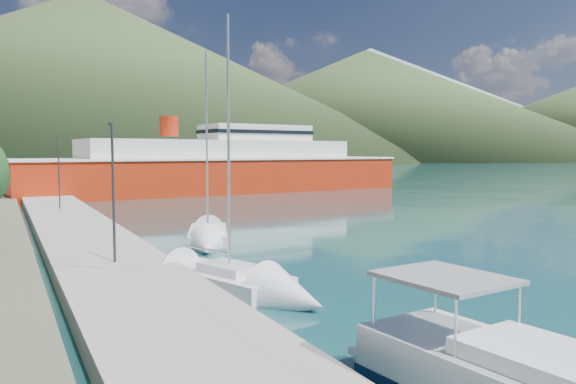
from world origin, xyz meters
TOP-DOWN VIEW (x-y plane):
  - ground at (0.00, 120.00)m, footprint 1400.00×1400.00m
  - quay at (-9.00, 26.00)m, footprint 5.00×88.00m
  - hills_far at (138.59, 618.73)m, footprint 1480.00×900.00m
  - hills_near at (98.04, 372.50)m, footprint 1010.00×520.00m
  - lamp_posts at (-9.00, 13.96)m, footprint 0.15×48.98m
  - sailboat_near at (-4.67, 7.44)m, footprint 5.13×8.65m
  - sailboat_mid at (-2.50, 19.67)m, footprint 5.15×9.02m
  - ferry at (13.85, 60.97)m, footprint 54.80×16.95m

SIDE VIEW (x-z plane):
  - ground at x=0.00m, z-range 0.00..0.00m
  - sailboat_mid at x=-2.50m, z-range -6.00..6.61m
  - sailboat_near at x=-4.67m, z-range -5.64..6.28m
  - quay at x=-9.00m, z-range 0.00..0.80m
  - ferry at x=13.85m, z-range -2.10..8.61m
  - lamp_posts at x=-9.00m, z-range 1.05..7.11m
  - hills_near at x=98.04m, z-range -8.32..106.68m
  - hills_far at x=138.59m, z-range -12.61..167.39m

